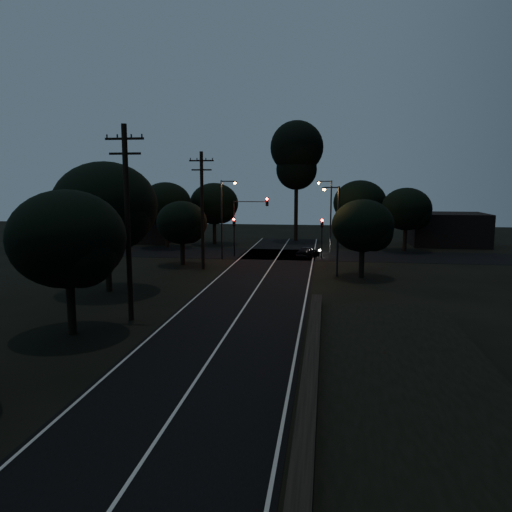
% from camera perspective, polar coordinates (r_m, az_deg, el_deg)
% --- Properties ---
extents(ground, '(160.00, 160.00, 0.00)m').
position_cam_1_polar(ground, '(14.91, -14.26, -23.71)').
color(ground, black).
extents(road_surface, '(60.00, 70.00, 0.03)m').
position_cam_1_polar(road_surface, '(43.73, 1.31, -1.86)').
color(road_surface, black).
rests_on(road_surface, ground).
extents(retaining_wall, '(6.93, 26.00, 1.60)m').
position_cam_1_polar(retaining_wall, '(16.53, 17.46, -17.98)').
color(retaining_wall, black).
rests_on(retaining_wall, ground).
extents(utility_pole_mid, '(2.20, 0.30, 11.00)m').
position_cam_1_polar(utility_pole_mid, '(28.88, -14.47, 3.98)').
color(utility_pole_mid, black).
rests_on(utility_pole_mid, ground).
extents(utility_pole_far, '(2.20, 0.30, 10.50)m').
position_cam_1_polar(utility_pole_far, '(45.04, -6.17, 5.41)').
color(utility_pole_far, black).
rests_on(utility_pole_far, ground).
extents(tree_left_b, '(5.90, 5.90, 7.50)m').
position_cam_1_polar(tree_left_b, '(26.93, -20.47, 1.54)').
color(tree_left_b, black).
rests_on(tree_left_b, ground).
extents(tree_left_c, '(7.36, 7.36, 9.29)m').
position_cam_1_polar(tree_left_c, '(36.82, -16.54, 5.25)').
color(tree_left_c, black).
rests_on(tree_left_c, ground).
extents(tree_left_d, '(4.79, 4.79, 6.08)m').
position_cam_1_polar(tree_left_d, '(47.59, -8.31, 3.67)').
color(tree_left_d, black).
rests_on(tree_left_d, ground).
extents(tree_far_nw, '(6.09, 6.09, 7.71)m').
position_cam_1_polar(tree_far_nw, '(63.08, -4.64, 5.87)').
color(tree_far_nw, black).
rests_on(tree_far_nw, ground).
extents(tree_far_w, '(6.13, 6.13, 7.81)m').
position_cam_1_polar(tree_far_w, '(60.55, -10.12, 5.73)').
color(tree_far_w, black).
rests_on(tree_far_w, ground).
extents(tree_far_ne, '(6.35, 6.35, 8.04)m').
position_cam_1_polar(tree_far_ne, '(61.68, 12.00, 5.84)').
color(tree_far_ne, black).
rests_on(tree_far_ne, ground).
extents(tree_far_e, '(5.67, 5.67, 7.20)m').
position_cam_1_polar(tree_far_e, '(59.29, 17.00, 5.03)').
color(tree_far_e, black).
rests_on(tree_far_e, ground).
extents(tree_right_a, '(5.08, 5.08, 6.46)m').
position_cam_1_polar(tree_right_a, '(41.78, 12.35, 3.24)').
color(tree_right_a, black).
rests_on(tree_right_a, ground).
extents(tall_pine, '(6.93, 6.93, 15.76)m').
position_cam_1_polar(tall_pine, '(66.82, 4.67, 11.48)').
color(tall_pine, black).
rests_on(tall_pine, ground).
extents(building_left, '(10.00, 8.00, 4.40)m').
position_cam_1_polar(building_left, '(68.59, -13.41, 3.53)').
color(building_left, black).
rests_on(building_left, ground).
extents(building_right, '(9.00, 7.00, 4.00)m').
position_cam_1_polar(building_right, '(66.57, 21.03, 2.88)').
color(building_right, black).
rests_on(building_right, ground).
extents(signal_left, '(0.28, 0.35, 4.10)m').
position_cam_1_polar(signal_left, '(52.73, -2.52, 3.02)').
color(signal_left, black).
rests_on(signal_left, ground).
extents(signal_right, '(0.28, 0.35, 4.10)m').
position_cam_1_polar(signal_right, '(51.84, 7.54, 2.86)').
color(signal_right, black).
rests_on(signal_right, ground).
extents(signal_mast, '(3.70, 0.35, 6.25)m').
position_cam_1_polar(signal_mast, '(52.32, -0.71, 4.63)').
color(signal_mast, black).
rests_on(signal_mast, ground).
extents(streetlight_a, '(1.66, 0.26, 8.00)m').
position_cam_1_polar(streetlight_a, '(50.77, -3.73, 4.83)').
color(streetlight_a, black).
rests_on(streetlight_a, ground).
extents(streetlight_b, '(1.66, 0.26, 8.00)m').
position_cam_1_polar(streetlight_b, '(55.70, 8.35, 5.08)').
color(streetlight_b, black).
rests_on(streetlight_b, ground).
extents(streetlight_c, '(1.46, 0.26, 7.50)m').
position_cam_1_polar(streetlight_c, '(41.76, 9.13, 3.55)').
color(streetlight_c, black).
rests_on(streetlight_c, ground).
extents(car, '(2.66, 3.80, 1.20)m').
position_cam_1_polar(car, '(52.35, 5.96, 0.47)').
color(car, black).
rests_on(car, ground).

